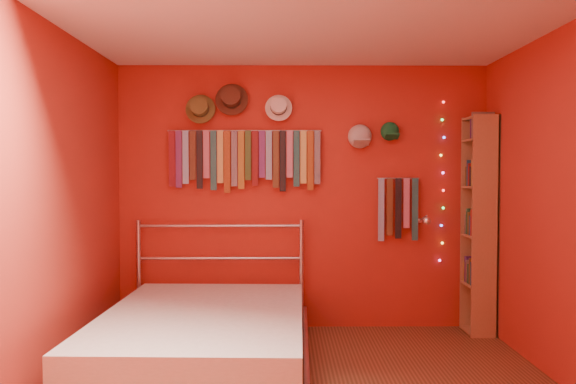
{
  "coord_description": "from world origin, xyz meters",
  "views": [
    {
      "loc": [
        -0.18,
        -3.6,
        1.48
      ],
      "look_at": [
        -0.14,
        0.9,
        1.33
      ],
      "focal_mm": 35.0,
      "sensor_mm": 36.0,
      "label": 1
    }
  ],
  "objects_px": {
    "bookshelf": "(483,223)",
    "bed": "(204,339)",
    "reading_lamp": "(426,221)",
    "tie_rack": "(244,157)"
  },
  "relations": [
    {
      "from": "bookshelf",
      "to": "bed",
      "type": "relative_size",
      "value": 0.92
    },
    {
      "from": "reading_lamp",
      "to": "bed",
      "type": "relative_size",
      "value": 0.15
    },
    {
      "from": "tie_rack",
      "to": "reading_lamp",
      "type": "height_order",
      "value": "tie_rack"
    },
    {
      "from": "bookshelf",
      "to": "reading_lamp",
      "type": "bearing_deg",
      "value": -177.25
    },
    {
      "from": "reading_lamp",
      "to": "bookshelf",
      "type": "xyz_separation_m",
      "value": [
        0.54,
        0.03,
        -0.03
      ]
    },
    {
      "from": "bookshelf",
      "to": "tie_rack",
      "type": "bearing_deg",
      "value": 175.98
    },
    {
      "from": "tie_rack",
      "to": "reading_lamp",
      "type": "relative_size",
      "value": 4.54
    },
    {
      "from": "reading_lamp",
      "to": "bed",
      "type": "bearing_deg",
      "value": -153.71
    },
    {
      "from": "bed",
      "to": "tie_rack",
      "type": "bearing_deg",
      "value": 80.09
    },
    {
      "from": "reading_lamp",
      "to": "bookshelf",
      "type": "distance_m",
      "value": 0.54
    }
  ]
}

